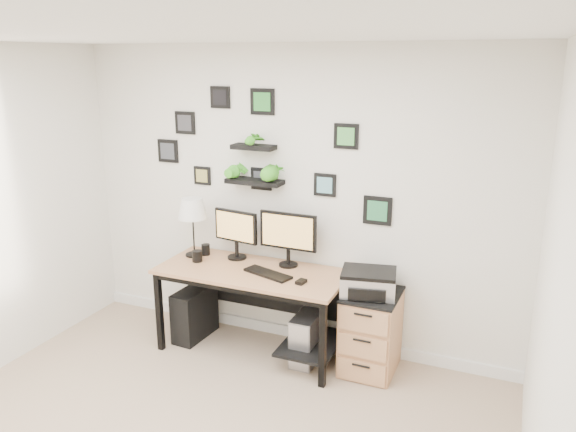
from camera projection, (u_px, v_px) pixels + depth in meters
The scene contains 14 objects.
room at pixel (290, 331), 5.16m from camera, with size 4.00×4.00×4.00m.
desk at pixel (257, 283), 4.79m from camera, with size 1.60×0.70×0.75m.
monitor_left at pixel (236, 231), 4.94m from camera, with size 0.43×0.19×0.44m.
monitor_right at pixel (288, 235), 4.75m from camera, with size 0.51×0.17×0.47m.
keyboard at pixel (268, 274), 4.63m from camera, with size 0.43×0.14×0.02m, color black.
mouse at pixel (301, 282), 4.45m from camera, with size 0.06×0.09×0.03m, color black.
table_lamp at pixel (192, 210), 4.97m from camera, with size 0.26×0.26×0.53m.
mug at pixel (197, 256), 4.92m from camera, with size 0.09×0.09×0.10m, color black.
pen_cup at pixel (206, 250), 5.09m from camera, with size 0.08×0.08×0.10m, color black.
pc_tower_black at pixel (195, 313), 5.12m from camera, with size 0.21×0.47×0.47m, color black.
pc_tower_grey at pixel (308, 337), 4.72m from camera, with size 0.19×0.43×0.42m.
file_cabinet at pixel (371, 332), 4.55m from camera, with size 0.43×0.53×0.67m.
printer at pixel (369, 282), 4.43m from camera, with size 0.48×0.41×0.19m.
wall_decor at pixel (257, 158), 4.78m from camera, with size 2.22×0.18×1.08m.
Camera 1 is at (1.80, -2.33, 2.48)m, focal length 35.00 mm.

